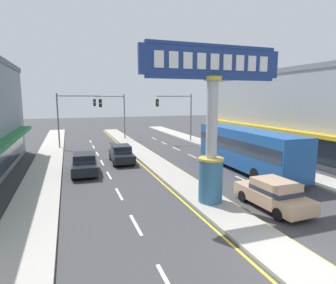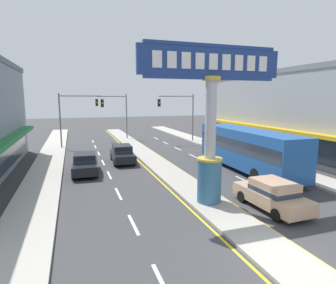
{
  "view_description": "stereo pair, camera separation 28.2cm",
  "coord_description": "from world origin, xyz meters",
  "views": [
    {
      "loc": [
        -6.99,
        -7.04,
        5.62
      ],
      "look_at": [
        -0.47,
        11.48,
        2.6
      ],
      "focal_mm": 30.31,
      "sensor_mm": 36.0,
      "label": 1
    },
    {
      "loc": [
        -6.73,
        -7.14,
        5.62
      ],
      "look_at": [
        -0.47,
        11.48,
        2.6
      ],
      "focal_mm": 30.31,
      "sensor_mm": 36.0,
      "label": 2
    }
  ],
  "objects": [
    {
      "name": "bus_near_right_lane",
      "position": [
        6.02,
        11.52,
        1.87
      ],
      "size": [
        2.68,
        11.23,
        3.26
      ],
      "color": "#1E5199",
      "rests_on": "ground"
    },
    {
      "name": "sedan_near_left_lane",
      "position": [
        2.72,
        4.3,
        0.79
      ],
      "size": [
        1.97,
        4.37,
        1.53
      ],
      "color": "tan",
      "rests_on": "ground"
    },
    {
      "name": "ground_plane",
      "position": [
        0.0,
        0.0,
        0.0
      ],
      "size": [
        160.0,
        160.0,
        0.0
      ],
      "primitive_type": "plane",
      "color": "#3A3A3D"
    },
    {
      "name": "district_sign",
      "position": [
        -0.0,
        5.98,
        4.3
      ],
      "size": [
        7.69,
        1.33,
        8.14
      ],
      "color": "#33668C",
      "rests_on": "median_strip"
    },
    {
      "name": "lane_markings",
      "position": [
        0.0,
        16.65,
        0.0
      ],
      "size": [
        8.87,
        52.0,
        0.01
      ],
      "color": "silver",
      "rests_on": "ground"
    },
    {
      "name": "traffic_light_left_side",
      "position": [
        -6.3,
        26.43,
        4.25
      ],
      "size": [
        4.86,
        0.46,
        6.2
      ],
      "color": "slate",
      "rests_on": "ground"
    },
    {
      "name": "traffic_light_median_far",
      "position": [
        -1.17,
        31.79,
        4.19
      ],
      "size": [
        4.2,
        0.46,
        6.2
      ],
      "color": "slate",
      "rests_on": "ground"
    },
    {
      "name": "median_strip",
      "position": [
        0.0,
        18.0,
        0.07
      ],
      "size": [
        2.13,
        52.0,
        0.14
      ],
      "primitive_type": "cube",
      "color": "#A39E93",
      "rests_on": "ground"
    },
    {
      "name": "traffic_light_right_side",
      "position": [
        6.3,
        26.7,
        4.25
      ],
      "size": [
        4.86,
        0.46,
        6.2
      ],
      "color": "slate",
      "rests_on": "ground"
    },
    {
      "name": "sedan_mid_left_lane",
      "position": [
        -2.71,
        17.53,
        0.79
      ],
      "size": [
        1.94,
        4.35,
        1.53
      ],
      "color": "black",
      "rests_on": "ground"
    },
    {
      "name": "sedan_far_right_lane",
      "position": [
        -6.01,
        14.66,
        0.79
      ],
      "size": [
        2.03,
        4.4,
        1.53
      ],
      "color": "black",
      "rests_on": "ground"
    },
    {
      "name": "storefront_right",
      "position": [
        15.29,
        16.51,
        4.19
      ],
      "size": [
        8.35,
        26.06,
        8.38
      ],
      "color": "#999EA3",
      "rests_on": "ground"
    },
    {
      "name": "sidewalk_right",
      "position": [
        8.89,
        16.0,
        0.09
      ],
      "size": [
        2.46,
        60.0,
        0.18
      ],
      "primitive_type": "cube",
      "color": "#ADA89E",
      "rests_on": "ground"
    },
    {
      "name": "sidewalk_left",
      "position": [
        -8.89,
        16.0,
        0.09
      ],
      "size": [
        2.46,
        60.0,
        0.18
      ],
      "primitive_type": "cube",
      "color": "#ADA89E",
      "rests_on": "ground"
    }
  ]
}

